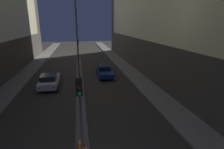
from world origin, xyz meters
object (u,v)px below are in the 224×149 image
(car_right_lane, at_px, (104,71))
(car_left_lane, at_px, (49,81))
(traffic_light_near, at_px, (80,99))
(street_lamp, at_px, (77,30))
(traffic_cone_far, at_px, (80,142))
(traffic_light_mid, at_px, (78,46))

(car_right_lane, bearing_deg, car_left_lane, -155.36)
(traffic_light_near, distance_m, car_right_lane, 14.71)
(car_right_lane, bearing_deg, street_lamp, -133.68)
(traffic_cone_far, distance_m, car_left_lane, 11.32)
(car_left_lane, bearing_deg, street_lamp, -7.40)
(traffic_light_mid, distance_m, car_right_lane, 9.11)
(street_lamp, bearing_deg, traffic_cone_far, -90.56)
(traffic_light_near, relative_size, car_right_lane, 0.89)
(traffic_cone_far, bearing_deg, traffic_light_near, -67.15)
(traffic_light_mid, relative_size, car_left_lane, 0.97)
(street_lamp, xyz_separation_m, car_right_lane, (3.30, 3.46, -5.50))
(traffic_light_near, bearing_deg, car_right_lane, 76.83)
(street_lamp, bearing_deg, car_right_lane, 46.32)
(traffic_light_mid, height_order, street_lamp, street_lamp)
(traffic_cone_far, height_order, car_right_lane, car_right_lane)
(traffic_light_near, xyz_separation_m, traffic_light_mid, (0.00, 22.25, 0.00))
(traffic_light_near, xyz_separation_m, street_lamp, (0.00, 10.66, 3.04))
(car_left_lane, distance_m, car_right_lane, 7.27)
(street_lamp, xyz_separation_m, traffic_cone_far, (-0.10, -10.42, -5.80))
(traffic_cone_far, bearing_deg, traffic_light_mid, 89.74)
(street_lamp, height_order, car_right_lane, street_lamp)
(street_lamp, height_order, traffic_cone_far, street_lamp)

